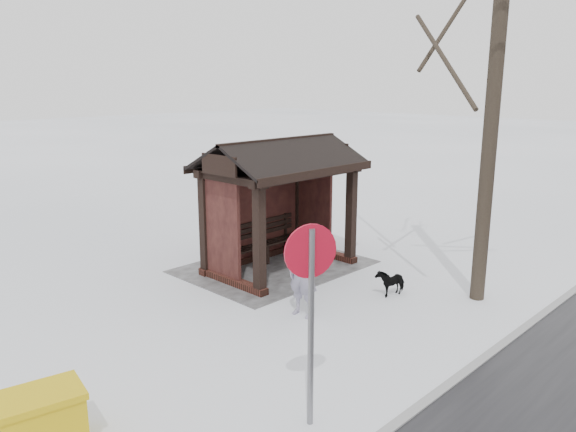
% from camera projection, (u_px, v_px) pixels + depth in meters
% --- Properties ---
extents(ground, '(120.00, 120.00, 0.00)m').
position_uv_depth(ground, '(281.00, 269.00, 13.32)').
color(ground, white).
rests_on(ground, ground).
extents(kerb, '(120.00, 0.15, 0.06)m').
position_uv_depth(kerb, '(507.00, 341.00, 9.57)').
color(kerb, gray).
rests_on(kerb, ground).
extents(trampled_patch, '(4.20, 3.20, 0.02)m').
position_uv_depth(trampled_patch, '(275.00, 266.00, 13.45)').
color(trampled_patch, gray).
rests_on(trampled_patch, ground).
extents(bus_shelter, '(3.60, 2.40, 3.09)m').
position_uv_depth(bus_shelter, '(275.00, 178.00, 12.92)').
color(bus_shelter, '#3A1C15').
rests_on(bus_shelter, ground).
extents(pedestrian, '(0.49, 0.68, 1.73)m').
position_uv_depth(pedestrian, '(304.00, 272.00, 10.46)').
color(pedestrian, gray).
rests_on(pedestrian, ground).
extents(dog, '(0.70, 0.40, 0.56)m').
position_uv_depth(dog, '(391.00, 281.00, 11.65)').
color(dog, black).
rests_on(dog, ground).
extents(grit_bin, '(1.11, 0.86, 0.76)m').
position_uv_depth(grit_bin, '(41.00, 422.00, 6.66)').
color(grit_bin, gold).
rests_on(grit_bin, ground).
extents(road_sign, '(0.64, 0.30, 2.67)m').
position_uv_depth(road_sign, '(310.00, 285.00, 6.86)').
color(road_sign, slate).
rests_on(road_sign, ground).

